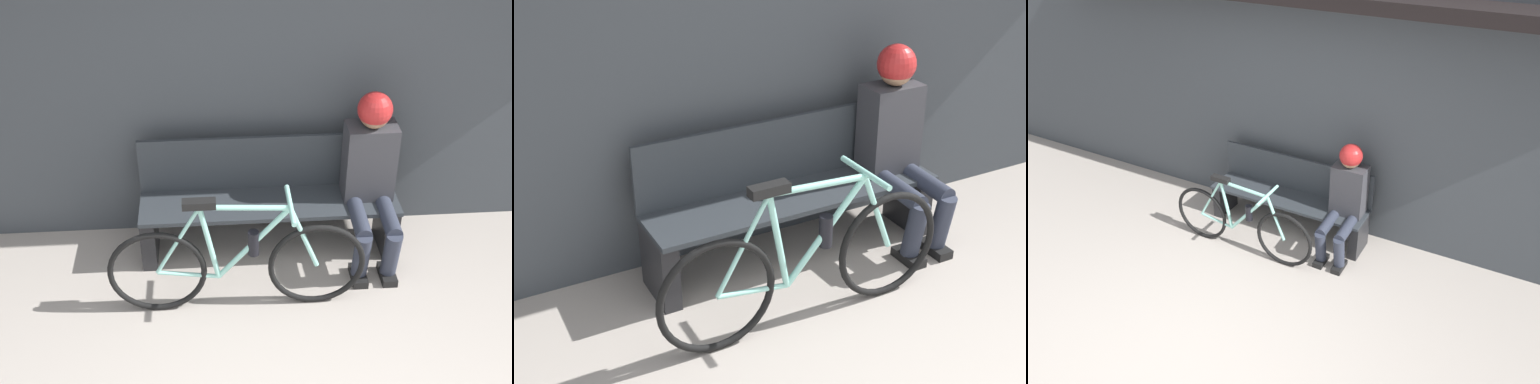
{
  "view_description": "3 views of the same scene",
  "coord_description": "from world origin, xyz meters",
  "views": [
    {
      "loc": [
        -0.54,
        -2.09,
        3.21
      ],
      "look_at": [
        -0.26,
        1.57,
        0.74
      ],
      "focal_mm": 50.0,
      "sensor_mm": 36.0,
      "label": 1
    },
    {
      "loc": [
        -2.01,
        -1.23,
        2.29
      ],
      "look_at": [
        -0.41,
        1.73,
        0.59
      ],
      "focal_mm": 50.0,
      "sensor_mm": 36.0,
      "label": 2
    },
    {
      "loc": [
        1.99,
        -2.16,
        3.33
      ],
      "look_at": [
        -0.05,
        1.66,
        0.66
      ],
      "focal_mm": 35.0,
      "sensor_mm": 36.0,
      "label": 3
    }
  ],
  "objects": [
    {
      "name": "person_seated",
      "position": [
        0.54,
        1.87,
        0.69
      ],
      "size": [
        0.34,
        0.63,
        1.21
      ],
      "color": "#2D3342",
      "rests_on": "ground_plane"
    },
    {
      "name": "park_bench_near",
      "position": [
        -0.14,
        1.98,
        0.39
      ],
      "size": [
        1.78,
        0.42,
        0.82
      ],
      "color": "#2D3338",
      "rests_on": "ground_plane"
    },
    {
      "name": "bicycle",
      "position": [
        -0.39,
        1.36,
        0.35
      ],
      "size": [
        1.62,
        0.4,
        0.84
      ],
      "color": "black",
      "rests_on": "ground_plane"
    },
    {
      "name": "storefront_wall",
      "position": [
        0.0,
        2.3,
        1.66
      ],
      "size": [
        12.0,
        0.56,
        3.2
      ],
      "color": "#3D4247",
      "rests_on": "ground_plane"
    },
    {
      "name": "ground_plane",
      "position": [
        0.0,
        0.0,
        0.0
      ],
      "size": [
        24.0,
        24.0,
        0.0
      ],
      "primitive_type": "plane",
      "color": "#ADA399"
    }
  ]
}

